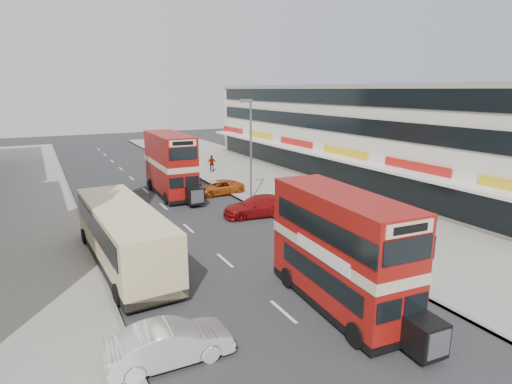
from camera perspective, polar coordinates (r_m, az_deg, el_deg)
ground at (r=16.58m, az=7.45°, el=-18.73°), size 160.00×160.00×0.00m
road_surface at (r=33.61m, az=-12.34°, el=-1.91°), size 12.00×90.00×0.01m
pavement_right at (r=38.33m, az=5.20°, el=0.38°), size 12.00×90.00×0.15m
kerb_left at (r=32.64m, az=-22.73°, el=-3.01°), size 0.20×90.00×0.16m
kerb_right at (r=35.57m, az=-2.84°, el=-0.62°), size 0.20×90.00×0.16m
commercial_row at (r=43.85m, az=12.77°, el=7.91°), size 9.90×46.20×9.30m
street_lamp at (r=33.10m, az=-0.82°, el=6.62°), size 1.00×0.20×8.12m
bus_main at (r=17.70m, az=11.35°, el=-7.72°), size 2.84×8.67×4.70m
bus_second at (r=36.58m, az=-11.45°, el=3.68°), size 2.71×9.27×5.08m
coach at (r=22.64m, az=-17.40°, el=-5.41°), size 3.31×10.96×2.87m
car_left_front at (r=15.11m, az=-11.54°, el=-19.35°), size 4.19×1.54×1.37m
car_right_a at (r=30.20m, az=0.29°, el=-1.91°), size 5.30×2.74×1.47m
car_right_b at (r=36.55m, az=-5.09°, el=0.59°), size 4.46×2.18×1.22m
car_right_c at (r=47.46m, az=-10.53°, el=3.52°), size 3.99×1.70×1.34m
pedestrian_near at (r=30.16m, az=7.43°, el=-1.33°), size 0.85×0.77×1.90m
pedestrian_far at (r=46.03m, az=-6.00°, el=3.84°), size 1.11×0.63×1.79m
cyclist at (r=35.98m, az=-7.73°, el=0.41°), size 0.71×1.69×1.99m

